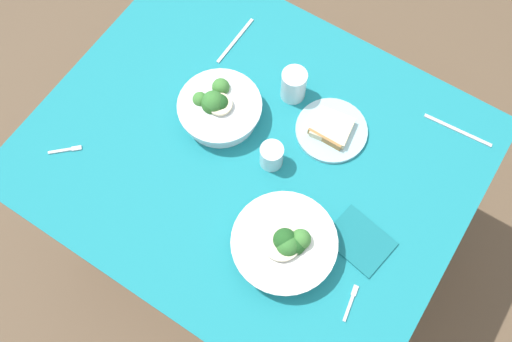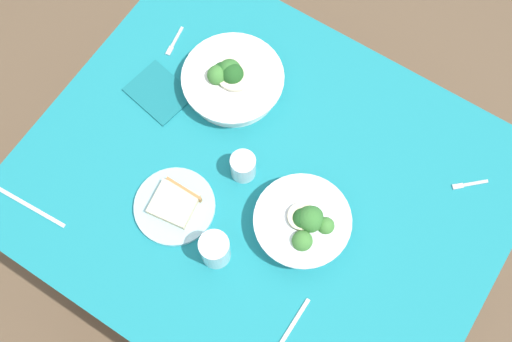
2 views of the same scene
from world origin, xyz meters
The scene contains 12 objects.
ground_plane centered at (0.00, 0.00, 0.00)m, with size 6.00×6.00×0.00m, color brown.
dining_table centered at (0.00, 0.00, 0.59)m, with size 1.22×1.01×0.70m.
broccoli_bowl_far centered at (-0.14, 0.05, 0.74)m, with size 0.24×0.24×0.11m.
broccoli_bowl_near centered at (0.23, -0.19, 0.74)m, with size 0.27×0.27×0.10m.
bread_side_plate centered at (0.16, 0.17, 0.72)m, with size 0.21×0.21×0.04m.
water_glass_center centered at (0.00, 0.22, 0.75)m, with size 0.07×0.07×0.10m, color silver.
water_glass_side centered at (0.06, 0.00, 0.74)m, with size 0.07×0.07×0.08m, color silver.
fork_by_far_bowl centered at (-0.44, -0.28, 0.71)m, with size 0.08×0.07×0.00m.
fork_by_near_bowl centered at (0.44, -0.22, 0.71)m, with size 0.03×0.10×0.00m.
table_knife_left centered at (-0.25, 0.29, 0.71)m, with size 0.19×0.01×0.00m, color #B7B7BC.
table_knife_right centered at (0.46, 0.37, 0.71)m, with size 0.21×0.01×0.00m, color #B7B7BC.
napkin_folded_upper centered at (0.38, -0.07, 0.71)m, with size 0.16×0.13×0.01m, color #156870.
Camera 1 is at (0.37, -0.56, 2.15)m, focal length 39.42 mm.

